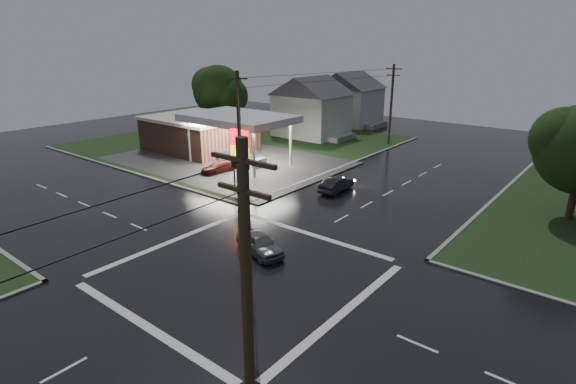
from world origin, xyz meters
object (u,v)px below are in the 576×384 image
Objects in this scene: utility_pole_nw at (239,135)px; car_crossing at (260,243)px; pylon_sign at (240,151)px; house_near at (312,106)px; tree_nw_behind at (219,91)px; house_far at (349,98)px; car_north at (336,184)px; gas_station at (205,131)px; utility_pole_se at (248,321)px; utility_pole_n at (391,103)px; car_pump at (219,167)px.

utility_pole_nw is 12.16m from car_crossing.
car_crossing is at bearing -40.18° from pylon_sign.
tree_nw_behind is at bearing -155.02° from house_near.
car_north is (17.92, -31.52, -3.72)m from house_far.
tree_nw_behind is (-8.17, 10.29, 3.63)m from gas_station.
gas_station is 2.62× the size of tree_nw_behind.
utility_pole_se reaches higher than utility_pole_n.
car_north is 14.37m from car_crossing.
house_far is at bearing 82.50° from gas_station.
house_near is 1.00× the size of house_far.
tree_nw_behind is (-12.89, -6.01, 1.77)m from house_near.
gas_station is at bearing -131.47° from utility_pole_n.
utility_pole_n is at bearing 79.06° from car_pump.
gas_station is 10.41m from car_pump.
utility_pole_nw is 1.00× the size of house_near.
car_crossing is (-10.46, 11.94, -5.02)m from utility_pole_se.
utility_pole_nw and utility_pole_se have the same top height.
utility_pole_nw is 10.19m from car_north.
pylon_sign is at bearing 135.00° from utility_pole_se.
tree_nw_behind reaches higher than car_crossing.
house_far is 21.65m from tree_nw_behind.
tree_nw_behind is (-11.89, -18.01, 1.77)m from house_far.
pylon_sign is 9.41m from car_north.
car_north is (5.47, 6.98, -5.03)m from utility_pole_nw.
utility_pole_se reaches higher than house_far.
house_far is 1.10× the size of tree_nw_behind.
car_pump is at bearing 149.65° from utility_pole_nw.
house_far is (3.73, 28.30, 1.86)m from gas_station.
utility_pole_n is 2.55× the size of car_pump.
utility_pole_n is 22.72m from car_north.
house_far reaches higher than car_crossing.
car_pump is at bearing -82.02° from house_far.
utility_pole_n is at bearing 18.21° from tree_nw_behind.
car_crossing is at bearing -39.56° from utility_pole_nw.
gas_station is at bearing 148.78° from pylon_sign.
gas_station is 4.37× the size of pylon_sign.
gas_station is 2.37× the size of house_far.
car_pump is at bearing 152.37° from pylon_sign.
car_pump is (3.77, -22.00, -3.81)m from house_near.
pylon_sign is 0.54× the size of house_near.
utility_pole_nw reaches higher than tree_nw_behind.
car_north is at bearing -49.09° from house_near.
house_far is 34.54m from car_pump.
pylon_sign is at bearing -39.87° from tree_nw_behind.
utility_pole_nw is 28.50m from utility_pole_n.
car_pump is at bearing -33.87° from gas_station.
utility_pole_n is at bearing 87.92° from pylon_sign.
utility_pole_se is at bearing -34.56° from car_pump.
gas_station is 2.38× the size of utility_pole_nw.
gas_station is 6.27× the size of car_north.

